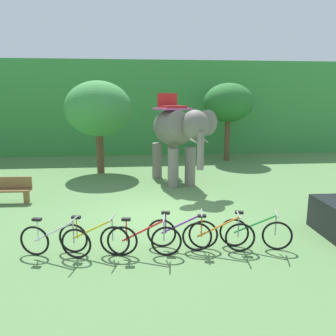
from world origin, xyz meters
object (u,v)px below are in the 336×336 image
at_px(bike_orange, 218,236).
at_px(bike_green, 255,233).
at_px(bike_white, 55,241).
at_px(bike_red, 144,240).
at_px(tree_right, 228,103).
at_px(bike_yellow, 94,238).
at_px(tree_center_left, 98,109).
at_px(elephant, 176,132).
at_px(wooden_bench, 9,189).
at_px(bike_purple, 182,233).

xyz_separation_m(bike_orange, bike_green, (0.92, 0.09, 0.00)).
height_order(bike_white, bike_red, same).
distance_m(tree_right, bike_yellow, 13.41).
distance_m(tree_center_left, elephant, 4.27).
bearing_deg(elephant, bike_green, -79.81).
bearing_deg(wooden_bench, bike_yellow, -51.14).
xyz_separation_m(bike_purple, wooden_bench, (-5.49, 4.10, 0.09)).
bearing_deg(wooden_bench, bike_white, -59.21).
xyz_separation_m(bike_white, bike_green, (4.66, 0.02, 0.00)).
distance_m(tree_center_left, tree_right, 7.52).
relative_size(bike_yellow, bike_green, 1.01).
distance_m(bike_yellow, wooden_bench, 5.45).
height_order(elephant, bike_white, elephant).
height_order(bike_purple, bike_orange, same).
bearing_deg(tree_right, bike_white, -121.52).
relative_size(tree_center_left, bike_red, 2.57).
bearing_deg(bike_white, bike_orange, -1.05).
height_order(tree_right, wooden_bench, tree_right).
height_order(bike_white, bike_yellow, same).
bearing_deg(elephant, bike_white, -118.42).
relative_size(tree_right, bike_red, 2.60).
distance_m(bike_red, wooden_bench, 6.37).
height_order(bike_yellow, bike_purple, same).
height_order(tree_center_left, bike_green, tree_center_left).
height_order(elephant, bike_green, elephant).
bearing_deg(bike_purple, bike_white, -176.03).
xyz_separation_m(elephant, bike_green, (1.16, -6.45, -1.82)).
bearing_deg(bike_green, bike_purple, 174.13).
xyz_separation_m(tree_center_left, elephant, (3.43, -2.40, -0.87)).
relative_size(tree_center_left, bike_green, 2.65).
relative_size(bike_purple, bike_orange, 0.99).
height_order(bike_white, bike_green, same).
bearing_deg(bike_orange, bike_purple, 161.66).
distance_m(bike_white, bike_purple, 2.93).
bearing_deg(wooden_bench, tree_center_left, 59.94).
height_order(bike_purple, bike_green, same).
distance_m(bike_purple, wooden_bench, 6.85).
distance_m(tree_right, wooden_bench, 12.41).
bearing_deg(bike_green, tree_center_left, 117.40).
bearing_deg(bike_white, wooden_bench, 120.79).
xyz_separation_m(tree_right, bike_white, (-7.09, -11.56, -2.93)).
bearing_deg(elephant, bike_red, -102.80).
xyz_separation_m(bike_white, bike_yellow, (0.85, 0.06, 0.00)).
bearing_deg(bike_yellow, bike_red, -9.43).
height_order(bike_yellow, bike_red, same).
height_order(bike_red, bike_orange, same).
bearing_deg(bike_orange, bike_red, -178.05).
bearing_deg(bike_orange, wooden_bench, 145.26).
distance_m(bike_red, bike_purple, 0.98).
height_order(bike_white, bike_orange, same).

